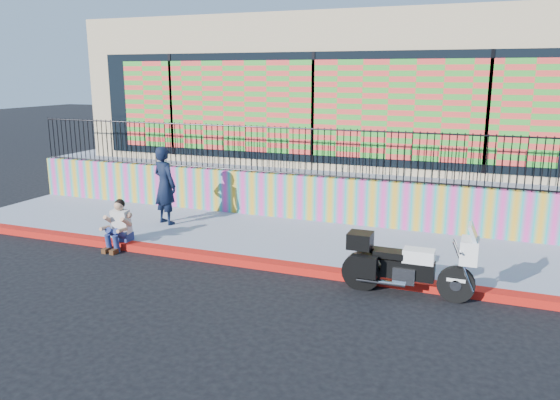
% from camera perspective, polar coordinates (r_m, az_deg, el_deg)
% --- Properties ---
extents(ground, '(90.00, 90.00, 0.00)m').
position_cam_1_polar(ground, '(10.93, -3.48, -6.82)').
color(ground, black).
rests_on(ground, ground).
extents(red_curb, '(16.00, 0.30, 0.15)m').
position_cam_1_polar(red_curb, '(10.91, -3.48, -6.45)').
color(red_curb, '#9F130B').
rests_on(red_curb, ground).
extents(sidewalk, '(16.00, 3.00, 0.15)m').
position_cam_1_polar(sidewalk, '(12.34, -0.27, -4.07)').
color(sidewalk, '#868EA1').
rests_on(sidewalk, ground).
extents(mural_wall, '(16.00, 0.20, 1.10)m').
position_cam_1_polar(mural_wall, '(13.63, 2.20, 0.29)').
color(mural_wall, '#DD3A9B').
rests_on(mural_wall, sidewalk).
extents(metal_fence, '(15.80, 0.04, 1.20)m').
position_cam_1_polar(metal_fence, '(13.43, 2.25, 5.09)').
color(metal_fence, black).
rests_on(metal_fence, mural_wall).
extents(elevated_platform, '(16.00, 10.00, 1.25)m').
position_cam_1_polar(elevated_platform, '(18.45, 7.42, 3.34)').
color(elevated_platform, '#868EA1').
rests_on(elevated_platform, ground).
extents(storefront_building, '(14.00, 8.06, 4.00)m').
position_cam_1_polar(storefront_building, '(17.99, 7.50, 11.49)').
color(storefront_building, tan).
rests_on(storefront_building, elevated_platform).
extents(police_motorcycle, '(2.20, 0.73, 1.37)m').
position_cam_1_polar(police_motorcycle, '(9.58, 12.99, -6.42)').
color(police_motorcycle, black).
rests_on(police_motorcycle, ground).
extents(police_officer, '(0.80, 0.66, 1.89)m').
position_cam_1_polar(police_officer, '(13.40, -11.94, 1.51)').
color(police_officer, black).
rests_on(police_officer, sidewalk).
extents(seated_man, '(0.54, 0.71, 1.06)m').
position_cam_1_polar(seated_man, '(12.24, -16.63, -2.96)').
color(seated_man, navy).
rests_on(seated_man, ground).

